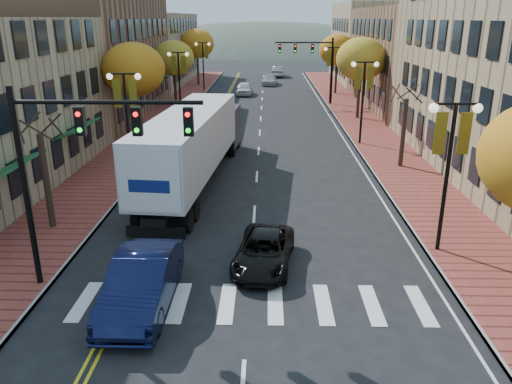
{
  "coord_description": "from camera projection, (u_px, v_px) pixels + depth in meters",
  "views": [
    {
      "loc": [
        0.58,
        -12.4,
        8.99
      ],
      "look_at": [
        0.15,
        6.94,
        2.2
      ],
      "focal_mm": 35.0,
      "sensor_mm": 36.0,
      "label": 1
    }
  ],
  "objects": [
    {
      "name": "ground",
      "position": [
        246.0,
        340.0,
        14.69
      ],
      "size": [
        200.0,
        200.0,
        0.0
      ],
      "primitive_type": "plane",
      "color": "black",
      "rests_on": "ground"
    },
    {
      "name": "sidewalk_left",
      "position": [
        162.0,
        121.0,
        45.51
      ],
      "size": [
        4.0,
        85.0,
        0.15
      ],
      "primitive_type": "cube",
      "color": "brown",
      "rests_on": "ground"
    },
    {
      "name": "sidewalk_right",
      "position": [
        360.0,
        121.0,
        45.14
      ],
      "size": [
        4.0,
        85.0,
        0.15
      ],
      "primitive_type": "cube",
      "color": "brown",
      "rests_on": "ground"
    },
    {
      "name": "building_left_mid",
      "position": [
        82.0,
        56.0,
        47.18
      ],
      "size": [
        12.0,
        24.0,
        11.0
      ],
      "primitive_type": "cube",
      "color": "brown",
      "rests_on": "ground"
    },
    {
      "name": "building_left_far",
      "position": [
        144.0,
        49.0,
        71.01
      ],
      "size": [
        12.0,
        26.0,
        9.5
      ],
      "primitive_type": "cube",
      "color": "#9E8966",
      "rests_on": "ground"
    },
    {
      "name": "building_right_mid",
      "position": [
        438.0,
        58.0,
        52.27
      ],
      "size": [
        15.0,
        24.0,
        10.0
      ],
      "primitive_type": "cube",
      "color": "brown",
      "rests_on": "ground"
    },
    {
      "name": "building_right_far",
      "position": [
        390.0,
        43.0,
        72.86
      ],
      "size": [
        15.0,
        20.0,
        11.0
      ],
      "primitive_type": "cube",
      "color": "#9E8966",
      "rests_on": "ground"
    },
    {
      "name": "tree_left_a",
      "position": [
        46.0,
        181.0,
        21.68
      ],
      "size": [
        0.28,
        0.28,
        4.2
      ],
      "color": "#382619",
      "rests_on": "sidewalk_left"
    },
    {
      "name": "tree_left_b",
      "position": [
        134.0,
        70.0,
        35.71
      ],
      "size": [
        4.48,
        4.48,
        7.21
      ],
      "color": "#382619",
      "rests_on": "sidewalk_left"
    },
    {
      "name": "tree_left_c",
      "position": [
        174.0,
        58.0,
        50.94
      ],
      "size": [
        4.16,
        4.16,
        6.69
      ],
      "color": "#382619",
      "rests_on": "sidewalk_left"
    },
    {
      "name": "tree_left_d",
      "position": [
        197.0,
        44.0,
        67.74
      ],
      "size": [
        4.61,
        4.61,
        7.42
      ],
      "color": "#382619",
      "rests_on": "sidewalk_left"
    },
    {
      "name": "tree_right_b",
      "position": [
        403.0,
        133.0,
        30.74
      ],
      "size": [
        0.28,
        0.28,
        4.2
      ],
      "color": "#382619",
      "rests_on": "sidewalk_right"
    },
    {
      "name": "tree_right_c",
      "position": [
        361.0,
        59.0,
        44.77
      ],
      "size": [
        4.48,
        4.48,
        7.21
      ],
      "color": "#382619",
      "rests_on": "sidewalk_right"
    },
    {
      "name": "tree_right_d",
      "position": [
        337.0,
        50.0,
        59.92
      ],
      "size": [
        4.35,
        4.35,
        7.0
      ],
      "color": "#382619",
      "rests_on": "sidewalk_right"
    },
    {
      "name": "lamp_left_b",
      "position": [
        126.0,
        104.0,
        28.52
      ],
      "size": [
        1.96,
        0.36,
        6.05
      ],
      "color": "black",
      "rests_on": "ground"
    },
    {
      "name": "lamp_left_c",
      "position": [
        179.0,
        72.0,
        45.5
      ],
      "size": [
        1.96,
        0.36,
        6.05
      ],
      "color": "black",
      "rests_on": "ground"
    },
    {
      "name": "lamp_left_d",
      "position": [
        203.0,
        57.0,
        62.48
      ],
      "size": [
        1.96,
        0.36,
        6.05
      ],
      "color": "black",
      "rests_on": "ground"
    },
    {
      "name": "lamp_right_a",
      "position": [
        450.0,
        149.0,
        18.77
      ],
      "size": [
        1.96,
        0.36,
        6.05
      ],
      "color": "black",
      "rests_on": "ground"
    },
    {
      "name": "lamp_right_b",
      "position": [
        364.0,
        87.0,
        35.75
      ],
      "size": [
        1.96,
        0.36,
        6.05
      ],
      "color": "black",
      "rests_on": "ground"
    },
    {
      "name": "lamp_right_c",
      "position": [
        333.0,
        64.0,
        52.73
      ],
      "size": [
        1.96,
        0.36,
        6.05
      ],
      "color": "black",
      "rests_on": "ground"
    },
    {
      "name": "traffic_mast_near",
      "position": [
        78.0,
        151.0,
        16.0
      ],
      "size": [
        6.1,
        0.35,
        7.0
      ],
      "color": "black",
      "rests_on": "ground"
    },
    {
      "name": "traffic_mast_far",
      "position": [
        314.0,
        58.0,
        52.56
      ],
      "size": [
        6.1,
        0.34,
        7.0
      ],
      "color": "black",
      "rests_on": "ground"
    },
    {
      "name": "semi_truck",
      "position": [
        196.0,
        140.0,
        27.94
      ],
      "size": [
        4.2,
        17.29,
        4.28
      ],
      "rotation": [
        0.0,
        0.0,
        -0.09
      ],
      "color": "black",
      "rests_on": "ground"
    },
    {
      "name": "navy_sedan",
      "position": [
        142.0,
        282.0,
        16.15
      ],
      "size": [
        1.89,
        5.32,
        1.75
      ],
      "primitive_type": "imported",
      "rotation": [
        0.0,
        0.0,
        -0.01
      ],
      "color": "black",
      "rests_on": "ground"
    },
    {
      "name": "black_suv",
      "position": [
        264.0,
        251.0,
        18.91
      ],
      "size": [
        2.59,
        4.63,
        1.22
      ],
      "primitive_type": "imported",
      "rotation": [
        0.0,
        0.0,
        -0.13
      ],
      "color": "black",
      "rests_on": "ground"
    },
    {
      "name": "car_far_white",
      "position": [
        244.0,
        89.0,
        60.82
      ],
      "size": [
        1.87,
        4.54,
        1.54
      ],
      "primitive_type": "imported",
      "rotation": [
        0.0,
        0.0,
        0.01
      ],
      "color": "silver",
      "rests_on": "ground"
    },
    {
      "name": "car_far_silver",
      "position": [
        269.0,
        80.0,
        69.96
      ],
      "size": [
        2.19,
        5.02,
        1.44
      ],
      "primitive_type": "imported",
      "rotation": [
        0.0,
        0.0,
        -0.04
      ],
      "color": "#9B9CA2",
      "rests_on": "ground"
    },
    {
      "name": "car_far_oncoming",
      "position": [
        278.0,
        72.0,
        79.45
      ],
      "size": [
        2.14,
        5.12,
        1.65
      ],
      "primitive_type": "imported",
      "rotation": [
        0.0,
        0.0,
        3.06
      ],
      "color": "#929399",
      "rests_on": "ground"
    }
  ]
}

